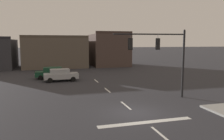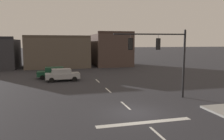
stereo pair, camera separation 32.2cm
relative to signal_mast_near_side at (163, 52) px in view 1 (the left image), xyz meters
The scene contains 7 objects.
ground_plane 6.83m from the signal_mast_near_side, 139.32° to the right, with size 400.00×400.00×0.00m, color #2B2B30.
stop_bar_paint 8.03m from the signal_mast_near_side, 126.45° to the right, with size 6.40×0.50×0.01m, color silver.
lane_centreline 6.06m from the signal_mast_near_side, 159.95° to the right, with size 0.16×26.40×0.01m.
signal_mast_near_side is the anchor object (origin of this frame).
car_lot_nearside 14.82m from the signal_mast_near_side, 126.44° to the left, with size 4.52×2.08×1.61m.
car_lot_middle 17.39m from the signal_mast_near_side, 124.49° to the left, with size 4.48×1.96×1.61m.
building_row 31.68m from the signal_mast_near_side, 105.55° to the left, with size 30.89×13.35×7.28m.
Camera 1 is at (-5.81, -14.70, 5.11)m, focal length 35.85 mm.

